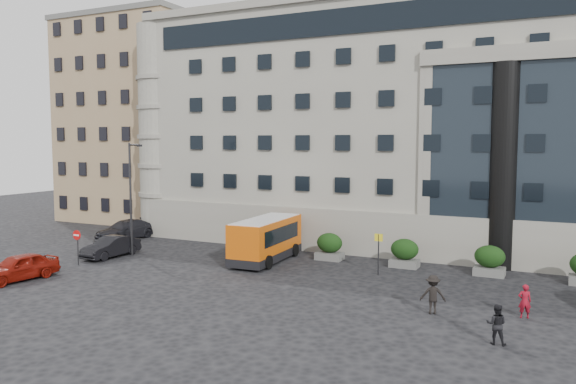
# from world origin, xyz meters

# --- Properties ---
(ground) EXTENTS (120.00, 120.00, 0.00)m
(ground) POSITION_xyz_m (0.00, 0.00, 0.00)
(ground) COLOR black
(ground) RESTS_ON ground
(civic_building) EXTENTS (44.00, 24.00, 18.00)m
(civic_building) POSITION_xyz_m (6.00, 22.00, 9.00)
(civic_building) COLOR gray
(civic_building) RESTS_ON ground
(entrance_column) EXTENTS (1.80, 1.80, 13.00)m
(entrance_column) POSITION_xyz_m (12.00, 10.30, 6.50)
(entrance_column) COLOR black
(entrance_column) RESTS_ON ground
(apartment_near) EXTENTS (14.00, 14.00, 20.00)m
(apartment_near) POSITION_xyz_m (-24.00, 20.00, 10.00)
(apartment_near) COLOR #987B58
(apartment_near) RESTS_ON ground
(apartment_far) EXTENTS (13.00, 13.00, 22.00)m
(apartment_far) POSITION_xyz_m (-27.00, 38.00, 11.00)
(apartment_far) COLOR brown
(apartment_far) RESTS_ON ground
(hedge_a) EXTENTS (1.80, 1.26, 1.84)m
(hedge_a) POSITION_xyz_m (-4.00, 7.80, 0.93)
(hedge_a) COLOR #5A5A58
(hedge_a) RESTS_ON ground
(hedge_b) EXTENTS (1.80, 1.26, 1.84)m
(hedge_b) POSITION_xyz_m (1.20, 7.80, 0.93)
(hedge_b) COLOR #5A5A58
(hedge_b) RESTS_ON ground
(hedge_c) EXTENTS (1.80, 1.26, 1.84)m
(hedge_c) POSITION_xyz_m (6.40, 7.80, 0.93)
(hedge_c) COLOR #5A5A58
(hedge_c) RESTS_ON ground
(hedge_d) EXTENTS (1.80, 1.26, 1.84)m
(hedge_d) POSITION_xyz_m (11.60, 7.80, 0.93)
(hedge_d) COLOR #5A5A58
(hedge_d) RESTS_ON ground
(street_lamp) EXTENTS (1.16, 0.18, 8.00)m
(street_lamp) POSITION_xyz_m (-11.94, 3.00, 4.37)
(street_lamp) COLOR #262628
(street_lamp) RESTS_ON ground
(bus_stop_sign) EXTENTS (0.50, 0.08, 2.52)m
(bus_stop_sign) POSITION_xyz_m (5.50, 5.00, 1.73)
(bus_stop_sign) COLOR #262628
(bus_stop_sign) RESTS_ON ground
(no_entry_sign) EXTENTS (0.64, 0.16, 2.32)m
(no_entry_sign) POSITION_xyz_m (-13.00, -1.04, 1.65)
(no_entry_sign) COLOR #262628
(no_entry_sign) RESTS_ON ground
(minibus) EXTENTS (2.89, 7.04, 2.89)m
(minibus) POSITION_xyz_m (-2.50, 5.50, 1.60)
(minibus) COLOR #C65009
(minibus) RESTS_ON ground
(red_truck) EXTENTS (3.39, 5.89, 2.99)m
(red_truck) POSITION_xyz_m (-16.97, 14.92, 1.53)
(red_truck) COLOR #9C0B14
(red_truck) RESTS_ON ground
(parked_car_a) EXTENTS (2.52, 4.81, 1.56)m
(parked_car_a) POSITION_xyz_m (-13.01, -5.50, 0.78)
(parked_car_a) COLOR maroon
(parked_car_a) RESTS_ON ground
(parked_car_b) EXTENTS (1.78, 4.48, 1.45)m
(parked_car_b) POSITION_xyz_m (-12.92, 1.90, 0.73)
(parked_car_b) COLOR black
(parked_car_b) RESTS_ON ground
(parked_car_c) EXTENTS (2.94, 5.66, 1.57)m
(parked_car_c) POSITION_xyz_m (-17.00, 7.88, 0.78)
(parked_car_c) COLOR black
(parked_car_c) RESTS_ON ground
(parked_car_d) EXTENTS (2.28, 4.78, 1.32)m
(parked_car_d) POSITION_xyz_m (-17.00, 13.17, 0.66)
(parked_car_d) COLOR black
(parked_car_d) RESTS_ON ground
(pedestrian_a) EXTENTS (0.65, 0.51, 1.58)m
(pedestrian_a) POSITION_xyz_m (14.00, -0.13, 0.79)
(pedestrian_a) COLOR maroon
(pedestrian_a) RESTS_ON ground
(pedestrian_b) EXTENTS (0.83, 0.67, 1.64)m
(pedestrian_b) POSITION_xyz_m (13.18, -4.24, 0.82)
(pedestrian_b) COLOR black
(pedestrian_b) RESTS_ON ground
(pedestrian_c) EXTENTS (1.33, 0.98, 1.84)m
(pedestrian_c) POSITION_xyz_m (10.07, -1.33, 0.92)
(pedestrian_c) COLOR black
(pedestrian_c) RESTS_ON ground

